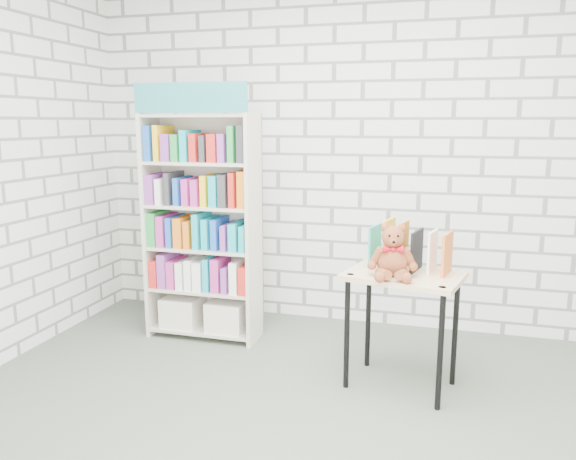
# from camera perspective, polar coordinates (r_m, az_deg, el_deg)

# --- Properties ---
(ground) EXTENTS (4.50, 4.50, 0.00)m
(ground) POSITION_cam_1_polar(r_m,az_deg,el_deg) (3.10, 1.01, -21.53)
(ground) COLOR #4A5447
(ground) RESTS_ON ground
(room_shell) EXTENTS (4.52, 4.02, 2.81)m
(room_shell) POSITION_cam_1_polar(r_m,az_deg,el_deg) (2.62, 1.14, 13.58)
(room_shell) COLOR silver
(room_shell) RESTS_ON ground
(bookshelf) EXTENTS (0.86, 0.34, 1.94)m
(bookshelf) POSITION_cam_1_polar(r_m,az_deg,el_deg) (4.34, -8.65, 0.46)
(bookshelf) COLOR beige
(bookshelf) RESTS_ON ground
(display_table) EXTENTS (0.78, 0.62, 0.74)m
(display_table) POSITION_cam_1_polar(r_m,az_deg,el_deg) (3.57, 11.60, -5.96)
(display_table) COLOR tan
(display_table) RESTS_ON ground
(table_books) EXTENTS (0.52, 0.32, 0.29)m
(table_books) POSITION_cam_1_polar(r_m,az_deg,el_deg) (3.61, 12.29, -1.73)
(table_books) COLOR teal
(table_books) RESTS_ON display_table
(teddy_bear) EXTENTS (0.30, 0.28, 0.32)m
(teddy_bear) POSITION_cam_1_polar(r_m,az_deg,el_deg) (3.43, 10.58, -2.60)
(teddy_bear) COLOR brown
(teddy_bear) RESTS_ON display_table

